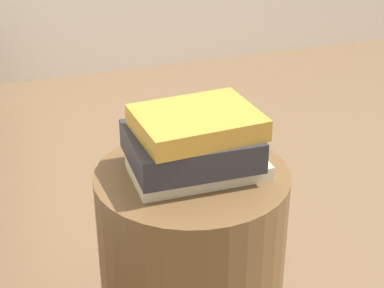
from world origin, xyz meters
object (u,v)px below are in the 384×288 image
at_px(book_charcoal, 191,146).
at_px(book_ochre, 197,123).
at_px(side_table, 192,268).
at_px(book_cream, 198,167).

xyz_separation_m(book_charcoal, book_ochre, (0.01, -0.01, 0.05)).
height_order(side_table, book_cream, book_cream).
bearing_deg(side_table, book_cream, -24.94).
height_order(book_cream, book_ochre, book_ochre).
height_order(side_table, book_ochre, book_ochre).
height_order(book_charcoal, book_ochre, book_ochre).
xyz_separation_m(side_table, book_ochre, (0.01, -0.00, 0.37)).
bearing_deg(side_table, book_ochre, -11.62).
relative_size(side_table, book_cream, 1.80).
distance_m(book_cream, book_ochre, 0.10).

